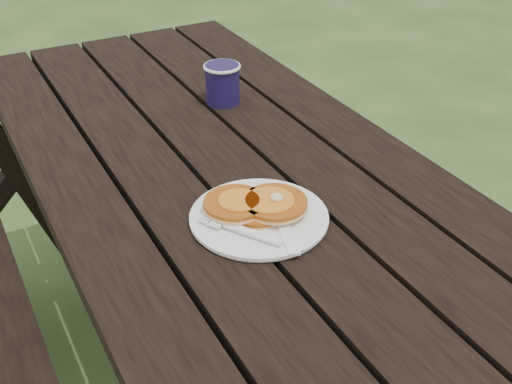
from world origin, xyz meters
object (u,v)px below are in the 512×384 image
picnic_table (240,312)px  coffee_cup (222,81)px  plate (259,218)px  pancake_stack (256,205)px

picnic_table → coffee_cup: coffee_cup is taller
plate → coffee_cup: coffee_cup is taller
plate → pancake_stack: size_ratio=1.36×
picnic_table → coffee_cup: 0.55m
picnic_table → plate: size_ratio=7.44×
pancake_stack → plate: bearing=-95.2°
picnic_table → coffee_cup: bearing=69.1°
pancake_stack → coffee_cup: coffee_cup is taller
plate → coffee_cup: size_ratio=2.50×
picnic_table → plate: 0.43m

